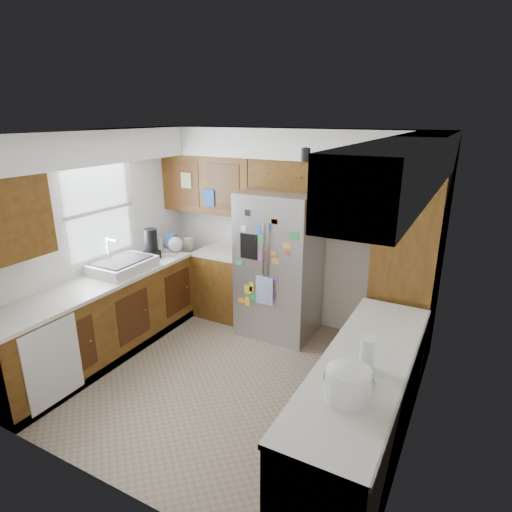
# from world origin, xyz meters

# --- Properties ---
(floor) EXTENTS (3.60, 3.60, 0.00)m
(floor) POSITION_xyz_m (0.00, 0.00, 0.00)
(floor) COLOR gray
(floor) RESTS_ON ground
(room_shell) EXTENTS (3.64, 3.24, 2.52)m
(room_shell) POSITION_xyz_m (-0.11, 0.36, 1.82)
(room_shell) COLOR white
(room_shell) RESTS_ON ground
(left_counter_run) EXTENTS (1.36, 3.20, 0.92)m
(left_counter_run) POSITION_xyz_m (-1.36, 0.03, 0.43)
(left_counter_run) COLOR #45260D
(left_counter_run) RESTS_ON ground
(right_counter_run) EXTENTS (0.63, 2.25, 0.92)m
(right_counter_run) POSITION_xyz_m (1.50, -0.47, 0.42)
(right_counter_run) COLOR #45260D
(right_counter_run) RESTS_ON ground
(pantry) EXTENTS (0.60, 0.90, 2.15)m
(pantry) POSITION_xyz_m (1.50, 1.15, 1.07)
(pantry) COLOR #45260D
(pantry) RESTS_ON ground
(fridge) EXTENTS (0.90, 0.79, 1.80)m
(fridge) POSITION_xyz_m (-0.00, 1.20, 0.90)
(fridge) COLOR #A7A8AC
(fridge) RESTS_ON ground
(bridge_cabinet) EXTENTS (0.96, 0.34, 0.35)m
(bridge_cabinet) POSITION_xyz_m (0.00, 1.43, 1.98)
(bridge_cabinet) COLOR #45260D
(bridge_cabinet) RESTS_ON fridge
(fridge_top_items) EXTENTS (0.90, 0.31, 0.26)m
(fridge_top_items) POSITION_xyz_m (-0.04, 1.36, 2.27)
(fridge_top_items) COLOR #2A52B4
(fridge_top_items) RESTS_ON bridge_cabinet
(sink_assembly) EXTENTS (0.52, 0.70, 0.37)m
(sink_assembly) POSITION_xyz_m (-1.50, 0.10, 0.99)
(sink_assembly) COLOR silver
(sink_assembly) RESTS_ON left_counter_run
(left_counter_clutter) EXTENTS (0.38, 0.83, 0.38)m
(left_counter_clutter) POSITION_xyz_m (-1.48, 0.82, 1.05)
(left_counter_clutter) COLOR black
(left_counter_clutter) RESTS_ON left_counter_run
(rice_cooker) EXTENTS (0.31, 0.30, 0.26)m
(rice_cooker) POSITION_xyz_m (1.50, -0.97, 1.06)
(rice_cooker) COLOR white
(rice_cooker) RESTS_ON right_counter_run
(paper_towel) EXTENTS (0.11, 0.11, 0.25)m
(paper_towel) POSITION_xyz_m (1.53, -0.59, 1.05)
(paper_towel) COLOR white
(paper_towel) RESTS_ON right_counter_run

